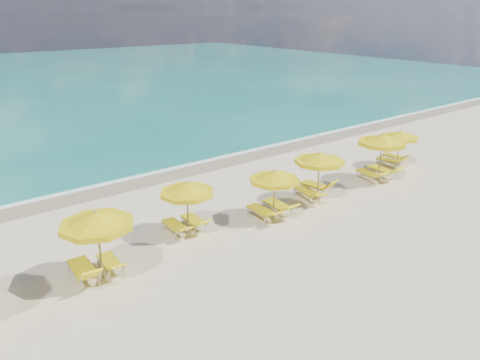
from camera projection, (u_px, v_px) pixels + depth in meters
ground_plane at (261, 215)px, 20.24m from camera, size 120.00×120.00×0.00m
ocean at (0, 83)px, 55.70m from camera, size 120.00×80.00×0.30m
wet_sand_band at (174, 171)px, 25.70m from camera, size 120.00×2.60×0.01m
foam_line at (167, 168)px, 26.30m from camera, size 120.00×1.20×0.03m
whitecap_near at (13, 151)px, 29.33m from camera, size 14.00×0.36×0.05m
whitecap_far at (157, 106)px, 42.59m from camera, size 18.00×0.30×0.05m
umbrella_1 at (96, 221)px, 14.87m from camera, size 2.58×2.58×2.45m
umbrella_2 at (187, 189)px, 18.05m from camera, size 2.56×2.56×2.18m
umbrella_3 at (275, 177)px, 19.44m from camera, size 2.38×2.38×2.15m
umbrella_4 at (320, 158)px, 21.30m from camera, size 2.34×2.34×2.34m
umbrella_5 at (382, 140)px, 23.69m from camera, size 2.82×2.82×2.53m
umbrella_6 at (400, 135)px, 26.03m from camera, size 2.16×2.16×2.08m
lounger_1_left at (84, 274)px, 15.35m from camera, size 0.81×2.01×0.93m
lounger_1_right at (110, 265)px, 15.92m from camera, size 0.68×1.73×0.71m
lounger_2_left at (175, 229)px, 18.57m from camera, size 0.67×1.77×0.66m
lounger_2_right at (194, 223)px, 19.01m from camera, size 0.68×1.73×0.72m
lounger_3_left at (262, 214)px, 19.84m from camera, size 0.69×1.91×0.72m
lounger_3_right at (278, 208)px, 20.39m from camera, size 0.79×1.96×0.80m
lounger_4_left at (307, 195)px, 21.88m from camera, size 0.99×2.03×0.70m
lounger_4_right at (316, 188)px, 22.61m from camera, size 0.83×1.90×0.91m
lounger_5_left at (369, 176)px, 24.30m from camera, size 0.97×1.95×0.76m
lounger_5_right at (382, 173)px, 24.75m from camera, size 0.86×2.03×0.86m
lounger_6_left at (388, 162)px, 26.60m from camera, size 0.80×1.73×0.62m
lounger_6_right at (394, 158)px, 27.24m from camera, size 0.65×1.68×0.71m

